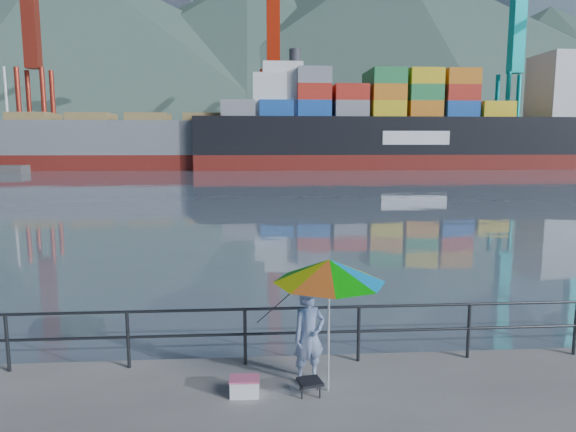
{
  "coord_description": "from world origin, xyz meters",
  "views": [
    {
      "loc": [
        1.15,
        -6.86,
        3.86
      ],
      "look_at": [
        2.05,
        6.0,
        2.0
      ],
      "focal_mm": 32.0,
      "sensor_mm": 36.0,
      "label": 1
    }
  ],
  "objects_px": {
    "container_ship": "(416,130)",
    "fisherman": "(309,336)",
    "beach_umbrella": "(329,271)",
    "cooler_bag": "(245,387)",
    "bulk_carrier": "(180,141)"
  },
  "relations": [
    {
      "from": "fisherman",
      "to": "cooler_bag",
      "type": "bearing_deg",
      "value": 178.82
    },
    {
      "from": "cooler_bag",
      "to": "container_ship",
      "type": "xyz_separation_m",
      "value": [
        25.96,
        72.7,
        5.67
      ]
    },
    {
      "from": "beach_umbrella",
      "to": "bulk_carrier",
      "type": "distance_m",
      "value": 74.57
    },
    {
      "from": "fisherman",
      "to": "beach_umbrella",
      "type": "bearing_deg",
      "value": -73.83
    },
    {
      "from": "fisherman",
      "to": "container_ship",
      "type": "relative_size",
      "value": 0.02
    },
    {
      "from": "container_ship",
      "to": "fisherman",
      "type": "bearing_deg",
      "value": -109.02
    },
    {
      "from": "beach_umbrella",
      "to": "cooler_bag",
      "type": "bearing_deg",
      "value": -177.31
    },
    {
      "from": "beach_umbrella",
      "to": "fisherman",
      "type": "bearing_deg",
      "value": 128.36
    },
    {
      "from": "beach_umbrella",
      "to": "container_ship",
      "type": "xyz_separation_m",
      "value": [
        24.66,
        72.64,
        3.87
      ]
    },
    {
      "from": "beach_umbrella",
      "to": "cooler_bag",
      "type": "height_order",
      "value": "beach_umbrella"
    },
    {
      "from": "beach_umbrella",
      "to": "cooler_bag",
      "type": "relative_size",
      "value": 4.8
    },
    {
      "from": "cooler_bag",
      "to": "container_ship",
      "type": "relative_size",
      "value": 0.01
    },
    {
      "from": "cooler_bag",
      "to": "container_ship",
      "type": "distance_m",
      "value": 77.4
    },
    {
      "from": "beach_umbrella",
      "to": "bulk_carrier",
      "type": "height_order",
      "value": "bulk_carrier"
    },
    {
      "from": "cooler_bag",
      "to": "bulk_carrier",
      "type": "bearing_deg",
      "value": 100.17
    }
  ]
}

